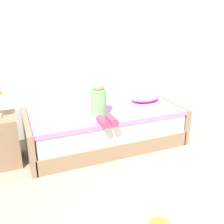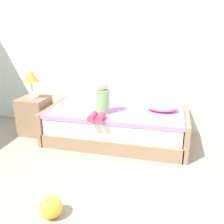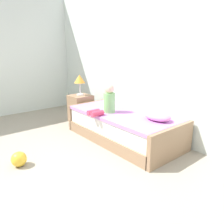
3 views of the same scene
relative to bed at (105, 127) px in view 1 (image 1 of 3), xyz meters
name	(u,v)px [view 1 (image 1 of 3)]	position (x,y,z in m)	size (l,w,h in m)	color
wall_rear	(127,33)	(0.60, 0.60, 1.20)	(7.20, 0.10, 2.90)	silver
bed	(105,127)	(0.00, 0.00, 0.00)	(2.11, 1.00, 0.50)	#997556
child_figure	(100,101)	(-0.15, -0.23, 0.46)	(0.20, 0.51, 0.50)	#7FC672
pillow	(145,97)	(0.67, 0.10, 0.32)	(0.44, 0.30, 0.13)	#EA8CC6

